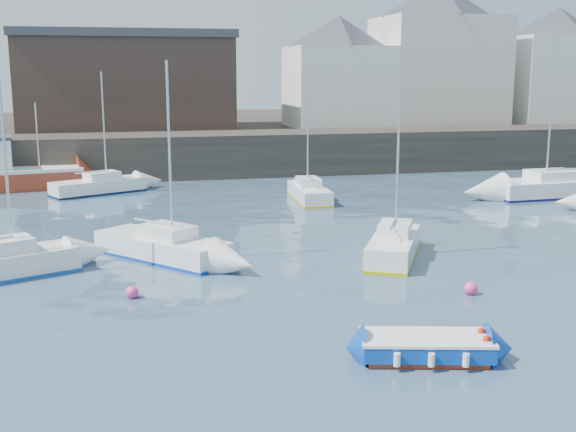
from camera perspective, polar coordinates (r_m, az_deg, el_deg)
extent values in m
plane|color=#2D4760|center=(19.17, 8.20, -11.41)|extent=(220.00, 220.00, 0.00)
cube|color=#28231E|center=(52.19, -5.67, 4.89)|extent=(90.00, 5.00, 3.00)
cube|color=#28231E|center=(70.00, -7.56, 6.43)|extent=(90.00, 32.00, 2.80)
cube|color=beige|center=(64.17, 11.72, 11.12)|extent=(10.00, 8.00, 9.00)
pyramid|color=#3A3D44|center=(64.43, 11.94, 16.37)|extent=(13.36, 13.36, 2.80)
cube|color=white|center=(69.03, 20.34, 10.04)|extent=(9.00, 7.00, 7.50)
pyramid|color=#3A3D44|center=(69.15, 20.63, 14.15)|extent=(11.88, 11.88, 2.45)
cube|color=white|center=(60.54, 3.98, 10.14)|extent=(8.00, 7.00, 6.50)
pyramid|color=#3A3D44|center=(60.61, 4.04, 14.37)|extent=(11.14, 11.14, 2.45)
cube|color=#3D2D26|center=(59.45, -12.60, 10.11)|extent=(16.00, 10.00, 7.00)
cube|color=#3A3D44|center=(59.50, -12.77, 13.77)|extent=(16.40, 10.40, 0.60)
cube|color=maroon|center=(19.48, 10.82, -10.88)|extent=(3.28, 1.96, 0.15)
cube|color=#083EAB|center=(19.38, 10.85, -10.09)|extent=(3.58, 2.19, 0.42)
cube|color=white|center=(19.29, 10.88, -9.41)|extent=(3.65, 2.23, 0.08)
cube|color=white|center=(19.35, 10.86, -9.91)|extent=(2.83, 1.61, 0.38)
cube|color=tan|center=(19.32, 10.87, -9.65)|extent=(0.47, 1.03, 0.06)
cylinder|color=white|center=(20.02, 8.01, -9.37)|extent=(0.17, 0.17, 0.33)
cylinder|color=white|center=(18.52, 8.61, -11.16)|extent=(0.17, 0.17, 0.33)
cylinder|color=white|center=(20.14, 10.46, -9.33)|extent=(0.17, 0.17, 0.33)
cylinder|color=white|center=(18.65, 11.27, -11.09)|extent=(0.17, 0.17, 0.33)
cylinder|color=white|center=(20.29, 12.88, -9.26)|extent=(0.17, 0.17, 0.33)
cylinder|color=white|center=(18.81, 13.89, -11.00)|extent=(0.17, 0.17, 0.33)
cube|color=maroon|center=(48.90, -20.78, 2.65)|extent=(8.57, 4.40, 1.12)
cube|color=white|center=(48.81, -20.84, 3.42)|extent=(8.57, 4.40, 0.20)
cylinder|color=silver|center=(48.66, -19.21, 6.06)|extent=(0.10, 0.10, 4.09)
cube|color=white|center=(28.11, -21.53, -2.20)|extent=(2.33, 2.01, 0.51)
cylinder|color=silver|center=(27.67, -21.42, 3.84)|extent=(0.10, 0.10, 6.42)
cube|color=white|center=(29.29, -9.92, -2.47)|extent=(5.34, 5.80, 0.90)
cube|color=#0A38B1|center=(29.38, -9.90, -3.21)|extent=(5.40, 5.86, 0.12)
cube|color=white|center=(28.92, -9.56, -1.22)|extent=(2.45, 2.53, 0.50)
cylinder|color=silver|center=(28.18, -9.35, 5.05)|extent=(0.10, 0.10, 6.89)
cube|color=white|center=(29.17, 8.35, -2.46)|extent=(3.83, 5.27, 0.92)
cube|color=#BFBA03|center=(29.27, 8.33, -3.22)|extent=(3.87, 5.32, 0.12)
cube|color=white|center=(29.25, 8.45, -0.99)|extent=(1.92, 2.15, 0.51)
cylinder|color=silver|center=(29.05, 8.66, 4.28)|extent=(0.10, 0.10, 5.86)
cube|color=white|center=(41.79, 1.70, 1.81)|extent=(1.81, 5.15, 0.83)
cube|color=gold|center=(41.86, 1.69, 1.33)|extent=(1.83, 5.20, 0.11)
cube|color=white|center=(41.94, 1.63, 2.74)|extent=(1.29, 1.83, 0.46)
cylinder|color=silver|center=(41.86, 1.57, 6.45)|extent=(0.09, 0.09, 5.86)
cube|color=white|center=(45.94, 20.49, 2.09)|extent=(8.04, 2.86, 1.02)
cube|color=#121347|center=(46.01, 20.45, 1.54)|extent=(8.12, 2.89, 0.14)
cube|color=white|center=(45.60, 20.15, 3.06)|extent=(2.86, 2.02, 0.57)
cylinder|color=silver|center=(45.00, 20.11, 8.45)|extent=(0.11, 0.11, 9.14)
cube|color=white|center=(45.65, -14.77, 2.27)|extent=(5.85, 4.10, 0.85)
cube|color=#081940|center=(45.71, -14.74, 1.81)|extent=(5.91, 4.14, 0.11)
cube|color=white|center=(45.67, -14.49, 3.12)|extent=(2.37, 2.08, 0.47)
cylinder|color=silver|center=(45.46, -14.35, 6.90)|extent=(0.09, 0.09, 6.48)
sphere|color=#FF3999|center=(24.60, -12.21, -6.35)|extent=(0.43, 0.43, 0.43)
sphere|color=#FF3999|center=(25.19, 14.23, -6.02)|extent=(0.46, 0.46, 0.46)
sphere|color=#FF3999|center=(32.62, -13.25, -1.99)|extent=(0.40, 0.40, 0.40)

